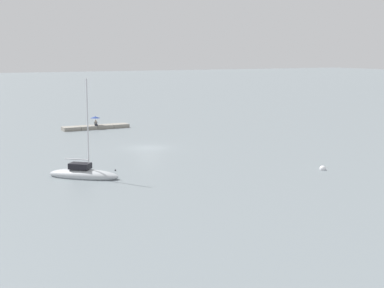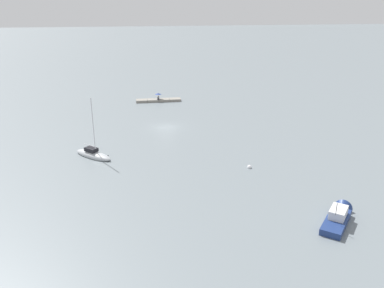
# 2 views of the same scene
# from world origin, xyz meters

# --- Properties ---
(ground_plane) EXTENTS (500.00, 500.00, 0.00)m
(ground_plane) POSITION_xyz_m (0.00, 0.00, 0.00)
(ground_plane) COLOR slate
(seawall_pier) EXTENTS (9.35, 1.84, 0.51)m
(seawall_pier) POSITION_xyz_m (0.00, -18.20, 0.26)
(seawall_pier) COLOR gray
(seawall_pier) RESTS_ON ground_plane
(person_seated_grey_left) EXTENTS (0.47, 0.65, 0.73)m
(person_seated_grey_left) POSITION_xyz_m (0.04, -17.99, 0.77)
(person_seated_grey_left) COLOR #1E2333
(person_seated_grey_left) RESTS_ON seawall_pier
(umbrella_open_navy) EXTENTS (1.34, 1.34, 1.29)m
(umbrella_open_navy) POSITION_xyz_m (0.02, -18.24, 1.63)
(umbrella_open_navy) COLOR black
(umbrella_open_navy) RESTS_ON seawall_pier
(sailboat_grey_near) EXTENTS (5.85, 5.59, 8.72)m
(sailboat_grey_near) POSITION_xyz_m (11.08, 11.58, 0.31)
(sailboat_grey_near) COLOR #ADB2B7
(sailboat_grey_near) RESTS_ON ground_plane
(mooring_buoy_near) EXTENTS (0.58, 0.58, 0.58)m
(mooring_buoy_near) POSITION_xyz_m (-9.12, 18.54, 0.10)
(mooring_buoy_near) COLOR white
(mooring_buoy_near) RESTS_ON ground_plane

